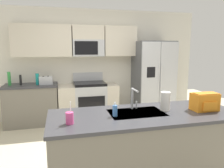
{
  "coord_description": "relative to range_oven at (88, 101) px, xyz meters",
  "views": [
    {
      "loc": [
        -0.86,
        -3.06,
        1.7
      ],
      "look_at": [
        0.04,
        0.6,
        1.05
      ],
      "focal_mm": 34.03,
      "sensor_mm": 36.0,
      "label": 1
    }
  ],
  "objects": [
    {
      "name": "refrigerator",
      "position": [
        1.6,
        -0.07,
        0.48
      ],
      "size": [
        0.9,
        0.76,
        1.85
      ],
      "color": "#4C4F54",
      "rests_on": "ground"
    },
    {
      "name": "paper_towel_roll",
      "position": [
        0.67,
        -2.46,
        0.58
      ],
      "size": [
        0.12,
        0.12,
        0.24
      ],
      "primitive_type": "cylinder",
      "color": "white",
      "rests_on": "island_counter"
    },
    {
      "name": "range_oven",
      "position": [
        0.0,
        0.0,
        0.0
      ],
      "size": [
        1.36,
        0.61,
        1.1
      ],
      "color": "#B7BABF",
      "rests_on": "ground"
    },
    {
      "name": "island_counter",
      "position": [
        0.38,
        -2.52,
        0.01
      ],
      "size": [
        2.35,
        0.9,
        0.9
      ],
      "color": "slate",
      "rests_on": "ground"
    },
    {
      "name": "ground_plane",
      "position": [
        0.24,
        -1.8,
        -0.44
      ],
      "size": [
        9.0,
        9.0,
        0.0
      ],
      "primitive_type": "plane",
      "color": "beige",
      "rests_on": "ground"
    },
    {
      "name": "sink_faucet",
      "position": [
        0.29,
        -2.32,
        0.62
      ],
      "size": [
        0.08,
        0.21,
        0.28
      ],
      "color": "#B7BABF",
      "rests_on": "island_counter"
    },
    {
      "name": "toaster",
      "position": [
        -0.93,
        -0.05,
        0.55
      ],
      "size": [
        0.28,
        0.16,
        0.18
      ],
      "color": "#B7BABF",
      "rests_on": "back_counter"
    },
    {
      "name": "backpack",
      "position": [
        1.17,
        -2.58,
        0.57
      ],
      "size": [
        0.32,
        0.22,
        0.23
      ],
      "color": "orange",
      "rests_on": "island_counter"
    },
    {
      "name": "back_counter",
      "position": [
        -1.26,
        -0.0,
        0.01
      ],
      "size": [
        1.14,
        0.63,
        0.9
      ],
      "color": "slate",
      "rests_on": "ground"
    },
    {
      "name": "drink_cup_pink",
      "position": [
        -0.54,
        -2.67,
        0.52
      ],
      "size": [
        0.08,
        0.08,
        0.25
      ],
      "color": "#EA4C93",
      "rests_on": "island_counter"
    },
    {
      "name": "kitchen_wall_unit",
      "position": [
        0.09,
        0.28,
        1.03
      ],
      "size": [
        5.2,
        0.43,
        2.6
      ],
      "color": "silver",
      "rests_on": "ground"
    },
    {
      "name": "bottle_green",
      "position": [
        -1.68,
        0.02,
        0.6
      ],
      "size": [
        0.07,
        0.07,
        0.29
      ],
      "primitive_type": "cylinder",
      "color": "green",
      "rests_on": "back_counter"
    },
    {
      "name": "soap_dispenser",
      "position": [
        -0.02,
        -2.54,
        0.53
      ],
      "size": [
        0.06,
        0.06,
        0.17
      ],
      "color": "#4C8CD8",
      "rests_on": "island_counter"
    },
    {
      "name": "bottle_teal",
      "position": [
        -1.11,
        -0.05,
        0.58
      ],
      "size": [
        0.07,
        0.07,
        0.25
      ],
      "primitive_type": "cylinder",
      "color": "teal",
      "rests_on": "back_counter"
    },
    {
      "name": "pepper_mill",
      "position": [
        -1.45,
        -0.0,
        0.57
      ],
      "size": [
        0.05,
        0.05,
        0.22
      ],
      "primitive_type": "cylinder",
      "color": "black",
      "rests_on": "back_counter"
    }
  ]
}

